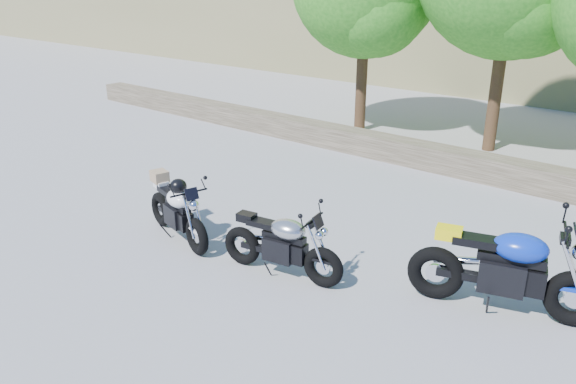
% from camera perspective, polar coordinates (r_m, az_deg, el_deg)
% --- Properties ---
extents(ground, '(90.00, 90.00, 0.00)m').
position_cam_1_polar(ground, '(8.20, -5.58, -6.52)').
color(ground, gray).
rests_on(ground, ground).
extents(stone_wall, '(22.00, 0.55, 0.50)m').
position_cam_1_polar(stone_wall, '(12.30, 12.79, 3.84)').
color(stone_wall, '#443D2D').
rests_on(stone_wall, ground).
extents(silver_bike, '(1.81, 0.59, 0.91)m').
position_cam_1_polar(silver_bike, '(7.48, -0.61, -5.43)').
color(silver_bike, black).
rests_on(silver_bike, ground).
extents(white_bike, '(1.79, 0.70, 1.01)m').
position_cam_1_polar(white_bike, '(8.65, -11.23, -1.69)').
color(white_bike, black).
rests_on(white_bike, ground).
extents(blue_bike, '(2.21, 0.93, 1.14)m').
position_cam_1_polar(blue_bike, '(7.13, 21.28, -7.41)').
color(blue_bike, black).
rests_on(blue_bike, ground).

